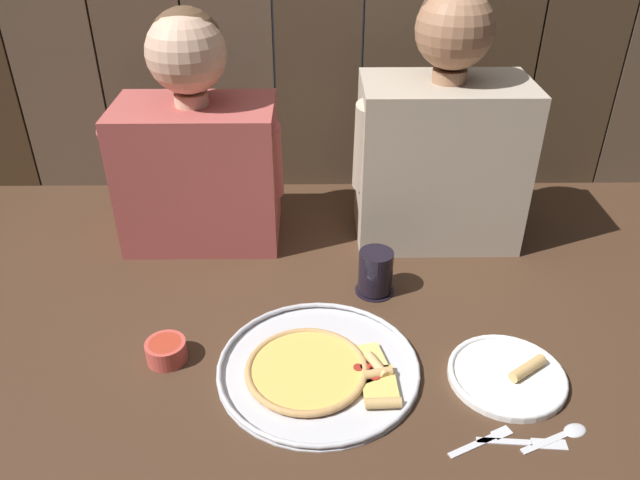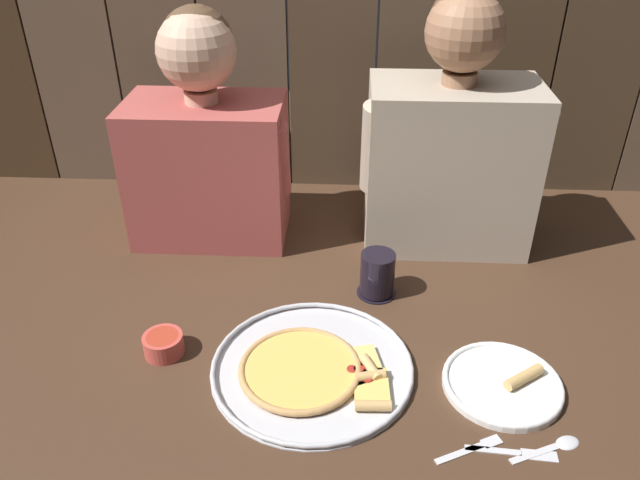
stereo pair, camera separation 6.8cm
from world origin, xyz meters
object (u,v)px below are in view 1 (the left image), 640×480
at_px(diner_right, 443,138).
at_px(drinking_glass, 375,272).
at_px(diner_left, 197,145).
at_px(pizza_tray, 318,368).
at_px(dinner_plate, 508,375).
at_px(dipping_bowl, 166,350).

bearing_deg(diner_right, drinking_glass, -124.60).
relative_size(drinking_glass, diner_left, 0.18).
distance_m(pizza_tray, diner_left, 0.65).
distance_m(dinner_plate, diner_right, 0.61).
xyz_separation_m(dipping_bowl, diner_right, (0.62, 0.48, 0.25)).
relative_size(dipping_bowl, diner_left, 0.14).
xyz_separation_m(drinking_glass, dipping_bowl, (-0.44, -0.23, -0.03)).
bearing_deg(diner_right, dipping_bowl, -141.92).
xyz_separation_m(pizza_tray, drinking_glass, (0.14, 0.27, 0.04)).
relative_size(dinner_plate, diner_left, 0.39).
bearing_deg(drinking_glass, diner_right, 55.40).
bearing_deg(diner_right, dinner_plate, -84.16).
xyz_separation_m(pizza_tray, diner_right, (0.31, 0.52, 0.27)).
distance_m(drinking_glass, diner_right, 0.38).
bearing_deg(drinking_glass, dinner_plate, -51.00).
height_order(dipping_bowl, diner_left, diner_left).
bearing_deg(dipping_bowl, drinking_glass, 27.19).
distance_m(pizza_tray, dipping_bowl, 0.31).
relative_size(dinner_plate, drinking_glass, 2.13).
height_order(dipping_bowl, diner_right, diner_right).
bearing_deg(dinner_plate, diner_left, 140.51).
xyz_separation_m(dinner_plate, drinking_glass, (-0.23, 0.29, 0.04)).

